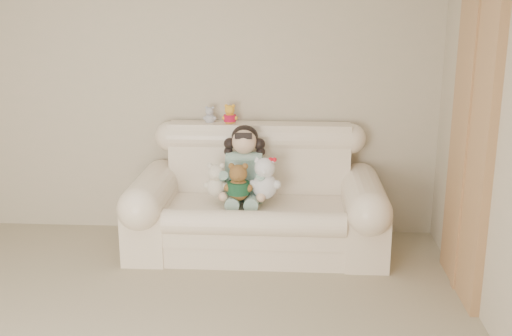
% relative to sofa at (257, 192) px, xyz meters
% --- Properties ---
extents(wall_back, '(4.50, 0.00, 4.50)m').
position_rel_sofa_xyz_m(wall_back, '(-0.70, 0.50, 0.78)').
color(wall_back, '#C1B699').
rests_on(wall_back, ground).
extents(sofa, '(2.10, 0.95, 1.03)m').
position_rel_sofa_xyz_m(sofa, '(0.00, 0.00, 0.00)').
color(sofa, '#FFEBCD').
rests_on(sofa, floor).
extents(door_panel, '(0.06, 0.90, 2.10)m').
position_rel_sofa_xyz_m(door_panel, '(1.52, -0.60, 0.54)').
color(door_panel, '#AC794A').
rests_on(door_panel, floor).
extents(seated_child, '(0.40, 0.49, 0.64)m').
position_rel_sofa_xyz_m(seated_child, '(-0.11, 0.08, 0.23)').
color(seated_child, '#297158').
rests_on(seated_child, sofa).
extents(brown_teddy, '(0.26, 0.22, 0.36)m').
position_rel_sofa_xyz_m(brown_teddy, '(-0.14, -0.16, 0.16)').
color(brown_teddy, brown).
rests_on(brown_teddy, sofa).
extents(white_cat, '(0.27, 0.20, 0.41)m').
position_rel_sofa_xyz_m(white_cat, '(0.07, -0.11, 0.19)').
color(white_cat, silver).
rests_on(white_cat, sofa).
extents(cream_teddy, '(0.26, 0.23, 0.33)m').
position_rel_sofa_xyz_m(cream_teddy, '(-0.32, -0.09, 0.15)').
color(cream_teddy, white).
rests_on(cream_teddy, sofa).
extents(yellow_mini_bear, '(0.14, 0.11, 0.21)m').
position_rel_sofa_xyz_m(yellow_mini_bear, '(-0.25, 0.35, 0.60)').
color(yellow_mini_bear, yellow).
rests_on(yellow_mini_bear, sofa).
extents(grey_mini_plush, '(0.12, 0.09, 0.19)m').
position_rel_sofa_xyz_m(grey_mini_plush, '(-0.43, 0.37, 0.59)').
color(grey_mini_plush, '#B5B6BD').
rests_on(grey_mini_plush, sofa).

